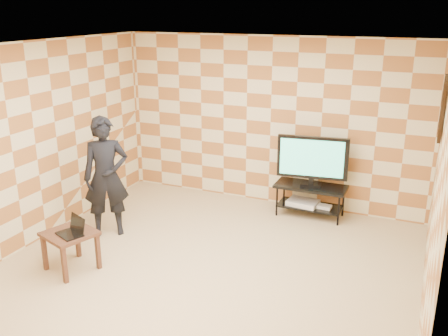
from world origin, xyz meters
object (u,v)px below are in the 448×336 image
(person, at_px, (106,177))
(tv_stand, at_px, (310,194))
(side_table, at_px, (70,239))
(tv, at_px, (312,159))

(person, bearing_deg, tv_stand, -1.20)
(tv_stand, height_order, person, person)
(tv_stand, xyz_separation_m, side_table, (-2.31, -2.78, 0.04))
(tv, height_order, side_table, tv)
(tv_stand, relative_size, tv, 1.02)
(tv, distance_m, person, 3.04)
(tv_stand, relative_size, person, 0.63)
(tv, distance_m, side_table, 3.65)
(person, bearing_deg, side_table, -115.91)
(tv, bearing_deg, tv_stand, 82.48)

